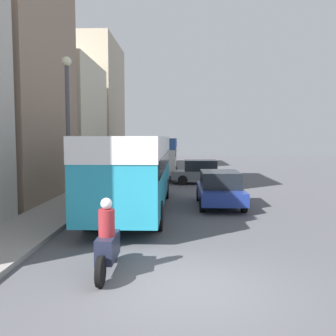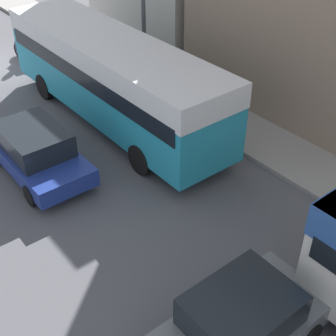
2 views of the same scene
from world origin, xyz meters
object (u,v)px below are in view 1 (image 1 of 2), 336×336
(bus_lead, at_px, (135,163))
(bus_following, at_px, (160,152))
(car_crossing, at_px, (220,188))
(motorcycle_behind_lead, at_px, (107,243))
(pedestrian_near_curb, at_px, (86,183))
(car_far_curb, at_px, (200,172))

(bus_lead, relative_size, bus_following, 1.03)
(car_crossing, bearing_deg, bus_lead, 18.59)
(motorcycle_behind_lead, distance_m, pedestrian_near_curb, 9.50)
(bus_lead, distance_m, pedestrian_near_curb, 3.35)
(motorcycle_behind_lead, xyz_separation_m, car_crossing, (3.40, 8.38, 0.12))
(bus_lead, xyz_separation_m, car_far_curb, (3.24, 9.47, -1.20))
(bus_lead, height_order, pedestrian_near_curb, bus_lead)
(motorcycle_behind_lead, distance_m, car_crossing, 9.04)
(bus_following, bearing_deg, motorcycle_behind_lead, -90.11)
(bus_lead, relative_size, car_crossing, 2.46)
(bus_lead, xyz_separation_m, bus_following, (0.29, 14.56, -0.06))
(motorcycle_behind_lead, relative_size, car_far_curb, 0.59)
(bus_lead, height_order, car_far_curb, bus_lead)
(bus_following, distance_m, car_crossing, 13.79)
(bus_lead, bearing_deg, pedestrian_near_curb, 142.54)
(motorcycle_behind_lead, relative_size, pedestrian_near_curb, 1.41)
(car_crossing, bearing_deg, motorcycle_behind_lead, 67.92)
(motorcycle_behind_lead, xyz_separation_m, pedestrian_near_curb, (-2.78, 9.09, 0.27))
(bus_lead, xyz_separation_m, car_crossing, (3.65, 1.23, -1.20))
(bus_following, xyz_separation_m, pedestrian_near_curb, (-2.82, -12.62, -0.99))
(bus_following, height_order, car_crossing, bus_following)
(car_crossing, bearing_deg, pedestrian_near_curb, -6.53)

